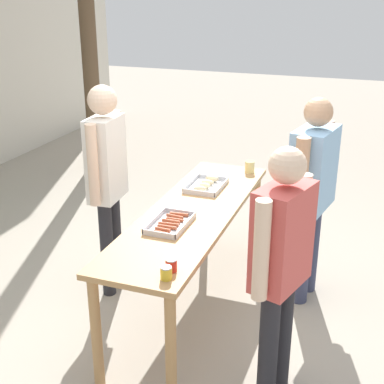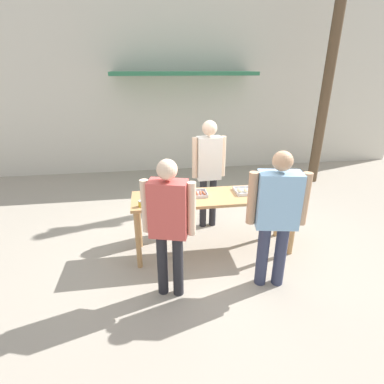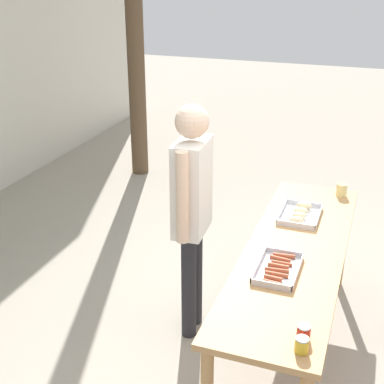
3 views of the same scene
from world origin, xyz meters
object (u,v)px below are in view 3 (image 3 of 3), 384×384
object	(u,v)px
food_tray_sausages	(278,269)
beer_cup	(342,190)
food_tray_buns	(300,214)
condiment_jar_ketchup	(304,333)
condiment_jar_mustard	(302,345)
person_server_behind_table	(192,202)

from	to	relation	value
food_tray_sausages	beer_cup	bearing A→B (deg)	-10.80
food_tray_buns	condiment_jar_ketchup	bearing A→B (deg)	-169.91
condiment_jar_mustard	food_tray_buns	bearing A→B (deg)	9.73
food_tray_sausages	condiment_jar_mustard	bearing A→B (deg)	-159.58
food_tray_sausages	condiment_jar_ketchup	size ratio (longest dim) A/B	5.06
food_tray_sausages	food_tray_buns	size ratio (longest dim) A/B	1.04
condiment_jar_mustard	person_server_behind_table	distance (m)	1.45
beer_cup	food_tray_sausages	bearing A→B (deg)	169.20
person_server_behind_table	food_tray_sausages	bearing A→B (deg)	-121.64
beer_cup	person_server_behind_table	world-z (taller)	person_server_behind_table
condiment_jar_ketchup	food_tray_buns	bearing A→B (deg)	10.09
condiment_jar_mustard	beer_cup	bearing A→B (deg)	0.23
condiment_jar_mustard	beer_cup	size ratio (longest dim) A/B	0.78
food_tray_sausages	person_server_behind_table	xyz separation A→B (m)	(0.37, 0.70, 0.19)
food_tray_sausages	condiment_jar_mustard	distance (m)	0.74
food_tray_sausages	beer_cup	xyz separation A→B (m)	(1.32, -0.25, 0.04)
food_tray_sausages	food_tray_buns	bearing A→B (deg)	-0.03
food_tray_buns	beer_cup	size ratio (longest dim) A/B	3.81
food_tray_sausages	person_server_behind_table	distance (m)	0.82
beer_cup	condiment_jar_ketchup	bearing A→B (deg)	-179.98
condiment_jar_mustard	food_tray_sausages	bearing A→B (deg)	20.42
food_tray_buns	condiment_jar_ketchup	world-z (taller)	condiment_jar_ketchup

